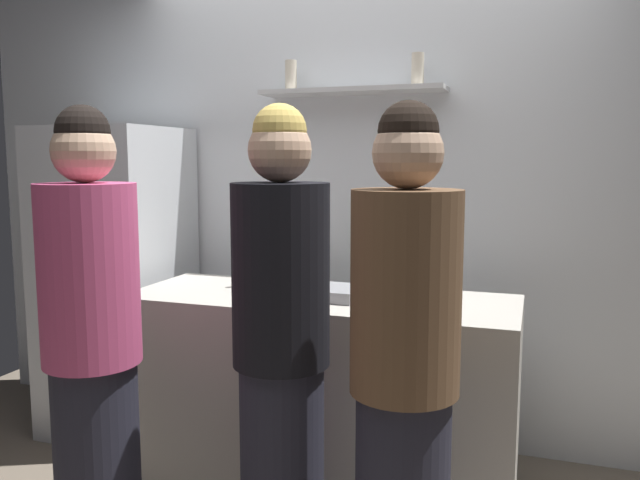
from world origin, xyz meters
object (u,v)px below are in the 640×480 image
Objects in this scene: baking_pan at (320,292)px; wine_bottle_amber_glass at (300,262)px; wine_bottle_green_glass at (254,264)px; utensil_holder at (393,279)px; person_pink_top at (93,350)px; person_brown_jacket at (404,379)px; wine_bottle_pale_glass at (430,283)px; refrigerator at (117,281)px; person_blonde at (281,352)px; water_bottle_plastic at (427,275)px; wine_bottle_dark_glass at (384,277)px.

wine_bottle_amber_glass is (-0.20, 0.28, 0.08)m from baking_pan.
wine_bottle_amber_glass is at bearing 43.02° from wine_bottle_green_glass.
utensil_holder is 1.32m from person_pink_top.
person_brown_jacket is at bearing -53.97° from wine_bottle_amber_glass.
wine_bottle_pale_glass is (0.50, -0.14, 0.10)m from baking_pan.
wine_bottle_pale_glass is 0.19× the size of person_pink_top.
utensil_holder is at bearing -26.57° from person_brown_jacket.
refrigerator reaches higher than wine_bottle_amber_glass.
person_blonde is (0.25, -0.87, -0.17)m from wine_bottle_amber_glass.
wine_bottle_pale_glass is 1.42× the size of water_bottle_plastic.
person_blonde is at bearing 177.93° from person_pink_top.
wine_bottle_green_glass is 0.94m from person_pink_top.
person_pink_top is (-0.58, -0.78, -0.10)m from baking_pan.
baking_pan is at bearing -144.43° from utensil_holder.
wine_bottle_dark_glass is (0.66, -0.14, -0.00)m from wine_bottle_green_glass.
wine_bottle_amber_glass reaches higher than water_bottle_plastic.
refrigerator is 5.72× the size of wine_bottle_green_glass.
wine_bottle_green_glass is at bearing 163.53° from wine_bottle_pale_glass.
refrigerator reaches higher than utensil_holder.
person_brown_jacket reaches higher than utensil_holder.
baking_pan is 0.36m from wine_bottle_amber_glass.
utensil_holder is 0.94m from person_brown_jacket.
baking_pan is 1.18× the size of wine_bottle_amber_glass.
person_blonde reaches higher than utensil_holder.
baking_pan is at bearing -55.10° from wine_bottle_amber_glass.
wine_bottle_green_glass is 0.84m from person_blonde.
person_brown_jacket is at bearing -75.52° from utensil_holder.
utensil_holder is 0.49m from wine_bottle_amber_glass.
wine_bottle_pale_glass is 0.19× the size of person_blonde.
person_blonde is (1.37, -0.93, 0.00)m from refrigerator.
wine_bottle_dark_glass is 0.17× the size of person_pink_top.
person_brown_jacket is 0.99× the size of person_pink_top.
person_blonde is at bearing 35.16° from person_brown_jacket.
wine_bottle_amber_glass is (-0.49, 0.30, -0.01)m from wine_bottle_dark_glass.
refrigerator is at bearing 151.90° from person_blonde.
wine_bottle_dark_glass is 0.57m from wine_bottle_amber_glass.
refrigerator is at bearing 166.56° from wine_bottle_green_glass.
person_brown_jacket is (0.89, -0.82, -0.19)m from wine_bottle_green_glass.
person_pink_top is (-1.08, -0.64, -0.19)m from wine_bottle_pale_glass.
refrigerator is 4.95× the size of baking_pan.
person_pink_top is at bearing -56.97° from refrigerator.
water_bottle_plastic is at bearing 0.75° from wine_bottle_green_glass.
person_blonde is at bearing -112.22° from wine_bottle_dark_glass.
baking_pan is at bearing 101.59° from person_blonde.
water_bottle_plastic is at bearing 42.86° from wine_bottle_dark_glass.
baking_pan is 0.35m from utensil_holder.
wine_bottle_dark_glass is (0.29, -0.01, 0.09)m from baking_pan.
refrigerator is 1.65m from wine_bottle_dark_glass.
person_blonde is 1.00× the size of person_pink_top.
wine_bottle_pale_glass is (0.22, -0.34, 0.06)m from utensil_holder.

